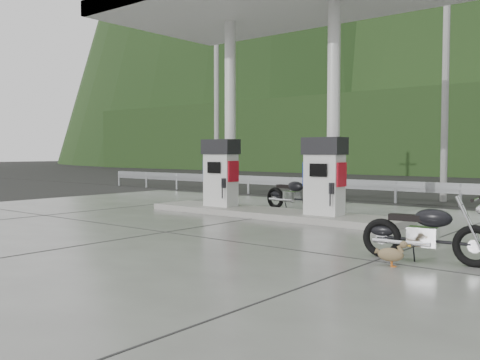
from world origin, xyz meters
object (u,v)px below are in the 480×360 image
Objects in this scene: motorcycle_left at (293,195)px; gas_pump_left at (221,173)px; gas_pump_right at (324,176)px; motorcycle_right at (426,233)px; duck at (391,255)px.

gas_pump_left is at bearing -123.22° from motorcycle_left.
gas_pump_right reaches higher than motorcycle_left.
gas_pump_left is 1.00× the size of motorcycle_right.
motorcycle_right is at bearing 55.62° from duck.
gas_pump_left is 0.98× the size of motorcycle_left.
motorcycle_left is at bearing 47.33° from gas_pump_left.
gas_pump_right is 4.04× the size of duck.
motorcycle_left is (1.35, 1.47, -0.61)m from gas_pump_left.
gas_pump_right is (3.20, 0.00, 0.00)m from gas_pump_left.
gas_pump_left reaches higher than duck.
gas_pump_right is 1.00× the size of motorcycle_right.
motorcycle_left reaches higher than motorcycle_right.
gas_pump_right reaches higher than duck.
gas_pump_right is 0.98× the size of motorcycle_left.
duck is at bearing -48.76° from gas_pump_right.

